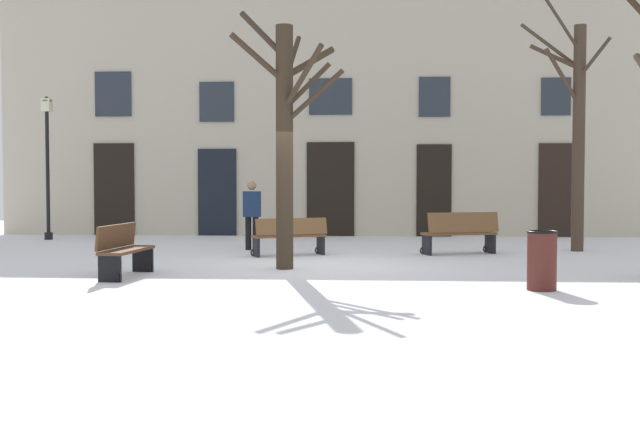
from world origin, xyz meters
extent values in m
plane|color=white|center=(0.00, 0.00, 0.00)|extent=(32.03, 32.03, 0.00)
cube|color=#BCB29E|center=(0.00, 8.22, 3.89)|extent=(20.02, 0.40, 7.77)
cube|color=black|center=(-6.57, 8.00, 1.37)|extent=(1.22, 0.08, 2.75)
cube|color=#262D38|center=(-6.57, 8.00, 4.21)|extent=(1.10, 0.06, 1.33)
cube|color=black|center=(-3.46, 8.00, 1.29)|extent=(1.14, 0.08, 2.57)
cube|color=#262D38|center=(-3.46, 8.00, 3.96)|extent=(1.03, 0.06, 1.17)
cube|color=black|center=(-0.09, 8.00, 1.38)|extent=(1.40, 0.08, 2.76)
cube|color=#262D38|center=(-0.09, 8.00, 4.09)|extent=(1.26, 0.06, 1.06)
cube|color=black|center=(2.93, 8.00, 1.34)|extent=(1.01, 0.08, 2.69)
cube|color=#262D38|center=(2.93, 8.00, 4.06)|extent=(0.91, 0.06, 1.15)
cube|color=black|center=(6.40, 8.00, 1.35)|extent=(0.93, 0.08, 2.71)
cube|color=#262D38|center=(6.40, 8.00, 4.05)|extent=(0.84, 0.06, 1.08)
cylinder|color=#382B1E|center=(5.52, -0.91, 4.62)|extent=(0.56, 1.27, 1.27)
cylinder|color=#423326|center=(5.82, 3.49, 2.58)|extent=(0.28, 0.28, 5.17)
cylinder|color=#423326|center=(6.04, 3.10, 4.36)|extent=(0.52, 0.86, 0.80)
cylinder|color=#423326|center=(5.26, 3.95, 4.78)|extent=(1.22, 1.03, 1.25)
cylinder|color=#423326|center=(5.31, 3.20, 5.19)|extent=(1.11, 0.67, 1.31)
cylinder|color=#423326|center=(5.29, 3.59, 4.46)|extent=(1.14, 0.30, 0.65)
cylinder|color=#423326|center=(5.41, 3.34, 3.97)|extent=(0.93, 0.41, 1.29)
cylinder|color=#382B1E|center=(-0.52, -0.50, 2.21)|extent=(0.32, 0.32, 4.42)
cylinder|color=#382B1E|center=(-0.10, -0.17, 3.79)|extent=(0.96, 0.79, 0.71)
cylinder|color=#382B1E|center=(-0.92, -0.40, 4.28)|extent=(0.91, 0.32, 0.91)
cylinder|color=#382B1E|center=(-0.96, -0.73, 3.80)|extent=(1.00, 0.58, 0.86)
cylinder|color=#382B1E|center=(-0.44, 0.06, 3.90)|extent=(0.27, 1.20, 1.08)
cylinder|color=#382B1E|center=(-0.10, -0.61, 3.30)|extent=(0.91, 0.33, 0.84)
cylinder|color=#382B1E|center=(0.02, -0.68, 3.10)|extent=(1.15, 0.46, 0.97)
cylinder|color=#382B1E|center=(-0.15, -0.99, 3.40)|extent=(0.85, 1.09, 1.04)
cylinder|color=black|center=(-7.80, 6.12, 1.76)|extent=(0.10, 0.10, 3.52)
cylinder|color=black|center=(-7.80, 6.12, 0.10)|extent=(0.22, 0.22, 0.20)
cube|color=beige|center=(-7.80, 6.12, 3.70)|extent=(0.24, 0.24, 0.36)
cone|color=black|center=(-7.80, 6.12, 3.88)|extent=(0.30, 0.30, 0.14)
cylinder|color=#4C1E19|center=(3.55, -2.96, 0.42)|extent=(0.42, 0.42, 0.84)
torus|color=black|center=(3.55, -2.96, 0.86)|extent=(0.45, 0.45, 0.04)
cube|color=#51331E|center=(-3.03, -1.80, 0.45)|extent=(0.54, 1.55, 0.05)
cube|color=#51331E|center=(-3.22, -1.78, 0.68)|extent=(0.21, 1.52, 0.40)
cube|color=black|center=(-3.09, -2.49, 0.22)|extent=(0.38, 0.09, 0.45)
torus|color=black|center=(-2.94, -2.51, 0.08)|extent=(0.04, 0.17, 0.17)
cube|color=black|center=(-2.98, -1.10, 0.22)|extent=(0.38, 0.09, 0.45)
torus|color=black|center=(-2.82, -1.11, 0.08)|extent=(0.04, 0.17, 0.17)
cube|color=brown|center=(3.02, 2.61, 0.45)|extent=(1.71, 0.97, 0.05)
cube|color=brown|center=(3.09, 2.40, 0.71)|extent=(1.60, 0.65, 0.44)
cube|color=black|center=(3.74, 2.85, 0.23)|extent=(0.19, 0.42, 0.45)
torus|color=black|center=(3.68, 3.03, 0.08)|extent=(0.17, 0.08, 0.17)
cube|color=black|center=(2.29, 2.36, 0.23)|extent=(0.19, 0.42, 0.45)
torus|color=black|center=(2.23, 2.54, 0.08)|extent=(0.17, 0.08, 0.17)
cube|color=brown|center=(-0.70, 2.01, 0.43)|extent=(1.62, 1.04, 0.05)
cube|color=brown|center=(-0.62, 1.84, 0.64)|extent=(1.50, 0.78, 0.35)
cube|color=black|center=(-0.03, 2.32, 0.21)|extent=(0.21, 0.35, 0.43)
torus|color=black|center=(-0.09, 2.46, 0.08)|extent=(0.17, 0.10, 0.17)
cube|color=black|center=(-1.37, 1.70, 0.21)|extent=(0.21, 0.35, 0.43)
torus|color=black|center=(-1.43, 1.83, 0.08)|extent=(0.17, 0.10, 0.17)
cylinder|color=black|center=(-1.79, 3.32, 0.39)|extent=(0.14, 0.14, 0.78)
cylinder|color=black|center=(-1.61, 3.29, 0.39)|extent=(0.14, 0.14, 0.78)
cube|color=navy|center=(-1.70, 3.31, 1.08)|extent=(0.41, 0.28, 0.60)
sphere|color=#9E755B|center=(-1.70, 3.31, 1.51)|extent=(0.21, 0.21, 0.21)
camera|label=1|loc=(0.98, -14.21, 1.59)|focal=42.47mm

